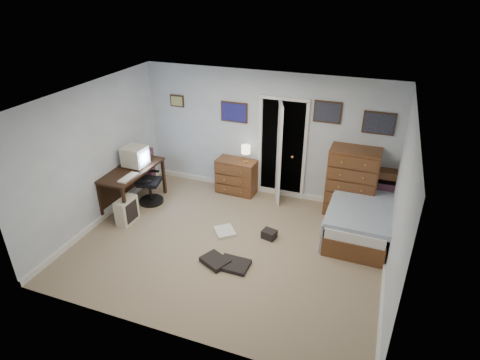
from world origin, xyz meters
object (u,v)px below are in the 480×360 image
at_px(bed, 359,216).
at_px(office_chair, 147,185).
at_px(low_dresser, 236,176).
at_px(computer_desk, 128,177).
at_px(tall_dresser, 352,182).

bearing_deg(bed, office_chair, -172.94).
bearing_deg(office_chair, low_dresser, 21.17).
height_order(computer_desk, office_chair, office_chair).
xyz_separation_m(office_chair, tall_dresser, (3.78, 0.97, 0.27)).
bearing_deg(low_dresser, tall_dresser, 2.69).
distance_m(office_chair, bed, 4.04).
xyz_separation_m(low_dresser, bed, (2.52, -0.57, -0.06)).
bearing_deg(computer_desk, bed, 9.96).
relative_size(office_chair, bed, 0.51).
xyz_separation_m(computer_desk, tall_dresser, (4.05, 1.18, 0.04)).
bearing_deg(tall_dresser, office_chair, -164.69).
height_order(office_chair, low_dresser, office_chair).
relative_size(low_dresser, bed, 0.41).
bearing_deg(tall_dresser, computer_desk, -162.90).
distance_m(computer_desk, office_chair, 0.40).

